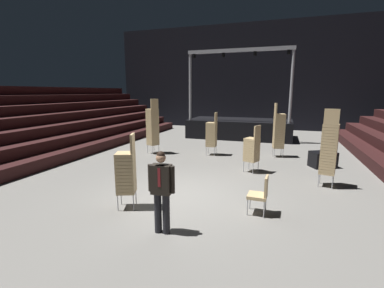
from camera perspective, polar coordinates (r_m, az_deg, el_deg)
ground_plane at (r=7.83m, az=-1.80°, el=-10.93°), size 22.00×30.00×0.10m
arena_end_wall at (r=21.98m, az=12.25°, el=13.70°), size 22.00×0.30×8.00m
stage_riser at (r=17.48m, az=10.07°, el=3.51°), size 6.33×3.07×5.27m
man_with_tie at (r=5.51m, az=-6.49°, el=-9.16°), size 0.57×0.25×1.73m
chair_stack_front_left at (r=12.34m, az=4.17°, el=2.16°), size 0.45×0.45×1.96m
chair_stack_front_right at (r=9.11m, az=27.01°, el=-0.84°), size 0.52×0.52×2.39m
chair_stack_mid_left at (r=9.91m, az=12.56°, el=-0.99°), size 0.58×0.58×1.71m
chair_stack_mid_right at (r=12.51m, az=17.90°, el=2.76°), size 0.52×0.52×2.39m
chair_stack_mid_centre at (r=6.86m, az=-13.76°, el=-5.68°), size 0.57×0.57×1.88m
chair_stack_rear_left at (r=12.74m, az=-8.33°, el=3.70°), size 0.59×0.59×2.56m
equipment_road_case at (r=11.57m, az=25.93°, el=-2.96°), size 1.08×0.95×0.61m
loose_chair_near_man at (r=6.65m, az=14.28°, el=-9.94°), size 0.46×0.46×0.95m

